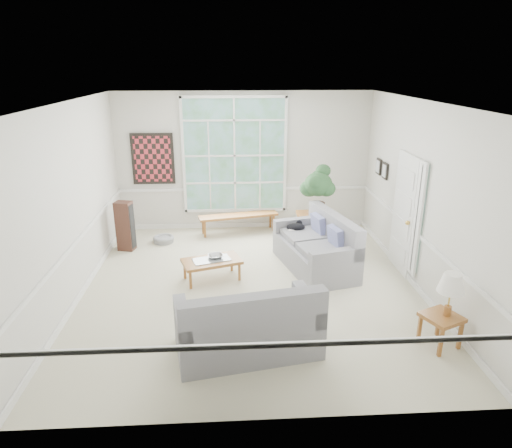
{
  "coord_description": "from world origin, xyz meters",
  "views": [
    {
      "loc": [
        -0.32,
        -6.82,
        3.54
      ],
      "look_at": [
        0.1,
        0.2,
        1.05
      ],
      "focal_mm": 32.0,
      "sensor_mm": 36.0,
      "label": 1
    }
  ],
  "objects_px": {
    "loveseat_right": "(315,243)",
    "loveseat_front": "(247,317)",
    "end_table": "(313,228)",
    "coffee_table": "(212,270)",
    "side_table": "(440,330)"
  },
  "relations": [
    {
      "from": "end_table",
      "to": "loveseat_right",
      "type": "bearing_deg",
      "value": -98.45
    },
    {
      "from": "loveseat_right",
      "to": "end_table",
      "type": "height_order",
      "value": "loveseat_right"
    },
    {
      "from": "loveseat_right",
      "to": "side_table",
      "type": "xyz_separation_m",
      "value": [
        1.21,
        -2.5,
        -0.27
      ]
    },
    {
      "from": "loveseat_front",
      "to": "coffee_table",
      "type": "xyz_separation_m",
      "value": [
        -0.53,
        2.09,
        -0.3
      ]
    },
    {
      "from": "coffee_table",
      "to": "loveseat_right",
      "type": "bearing_deg",
      "value": -7.15
    },
    {
      "from": "loveseat_front",
      "to": "side_table",
      "type": "relative_size",
      "value": 3.99
    },
    {
      "from": "coffee_table",
      "to": "side_table",
      "type": "relative_size",
      "value": 2.17
    },
    {
      "from": "loveseat_front",
      "to": "end_table",
      "type": "distance_m",
      "value": 3.98
    },
    {
      "from": "coffee_table",
      "to": "loveseat_front",
      "type": "bearing_deg",
      "value": -93.97
    },
    {
      "from": "loveseat_front",
      "to": "coffee_table",
      "type": "bearing_deg",
      "value": 93.65
    },
    {
      "from": "side_table",
      "to": "loveseat_front",
      "type": "bearing_deg",
      "value": 178.67
    },
    {
      "from": "end_table",
      "to": "side_table",
      "type": "relative_size",
      "value": 1.38
    },
    {
      "from": "loveseat_front",
      "to": "end_table",
      "type": "xyz_separation_m",
      "value": [
        1.5,
        3.68,
        -0.18
      ]
    },
    {
      "from": "loveseat_right",
      "to": "loveseat_front",
      "type": "height_order",
      "value": "loveseat_right"
    },
    {
      "from": "loveseat_front",
      "to": "end_table",
      "type": "height_order",
      "value": "loveseat_front"
    }
  ]
}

